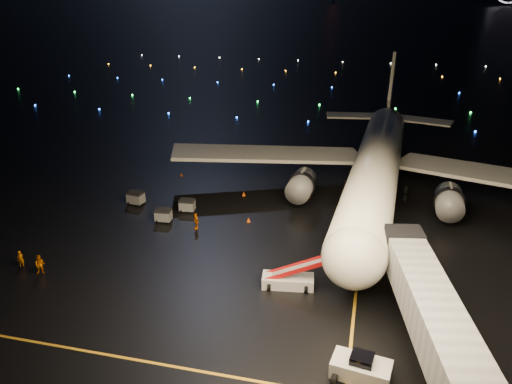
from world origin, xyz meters
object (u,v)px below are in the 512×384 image
at_px(pushback_tug, 361,366).
at_px(baggage_cart_2, 136,198).
at_px(baggage_cart_0, 187,205).
at_px(crew_b, 40,265).
at_px(baggage_cart_1, 163,215).
at_px(belt_loader, 288,270).
at_px(crew_a, 21,259).
at_px(airliner, 380,137).
at_px(crew_c, 196,221).

bearing_deg(pushback_tug, baggage_cart_2, 149.20).
bearing_deg(baggage_cart_2, baggage_cart_0, 2.79).
distance_m(crew_b, baggage_cart_0, 18.88).
distance_m(baggage_cart_1, baggage_cart_2, 6.69).
relative_size(belt_loader, baggage_cart_1, 3.79).
bearing_deg(crew_a, airliner, 15.20).
bearing_deg(airliner, baggage_cart_0, -149.95).
xyz_separation_m(crew_a, baggage_cart_1, (9.62, 12.71, -0.05)).
bearing_deg(crew_c, crew_a, -91.33).
bearing_deg(belt_loader, baggage_cart_2, 139.92).
distance_m(belt_loader, baggage_cart_2, 26.12).
xyz_separation_m(airliner, crew_a, (-33.60, -27.27, -7.03)).
xyz_separation_m(crew_b, baggage_cart_0, (8.54, 16.83, -0.21)).
distance_m(crew_a, baggage_cart_2, 17.13).
distance_m(airliner, crew_c, 25.92).
xyz_separation_m(baggage_cart_0, baggage_cart_1, (-1.67, -3.36, 0.01)).
bearing_deg(crew_c, baggage_cart_1, -143.35).
bearing_deg(baggage_cart_0, crew_a, -129.88).
height_order(airliner, crew_b, airliner).
distance_m(crew_b, baggage_cart_2, 17.43).
bearing_deg(baggage_cart_2, airliner, 27.08).
relative_size(belt_loader, crew_c, 3.60).
relative_size(baggage_cart_0, baggage_cart_2, 0.92).
height_order(crew_c, baggage_cart_0, crew_c).
height_order(crew_b, baggage_cart_1, crew_b).
distance_m(belt_loader, baggage_cart_1, 19.45).
height_order(pushback_tug, crew_b, pushback_tug).
height_order(baggage_cart_0, baggage_cart_2, baggage_cart_2).
bearing_deg(baggage_cart_1, airliner, 25.66).
distance_m(pushback_tug, baggage_cart_1, 31.19).
xyz_separation_m(baggage_cart_1, baggage_cart_2, (-5.44, 3.90, 0.06)).
xyz_separation_m(airliner, baggage_cart_1, (-23.98, -14.56, -7.08)).
distance_m(airliner, pushback_tug, 35.53).
distance_m(airliner, crew_a, 43.84).
relative_size(airliner, crew_a, 33.47).
relative_size(crew_c, baggage_cart_1, 1.05).
height_order(pushback_tug, baggage_cart_0, pushback_tug).
relative_size(crew_b, baggage_cart_1, 1.07).
distance_m(airliner, baggage_cart_0, 25.95).
bearing_deg(baggage_cart_0, crew_c, -62.51).
bearing_deg(baggage_cart_2, crew_b, -87.54).
height_order(crew_a, crew_c, crew_c).
height_order(airliner, pushback_tug, airliner).
relative_size(pushback_tug, belt_loader, 0.60).
height_order(belt_loader, baggage_cart_2, belt_loader).
relative_size(pushback_tug, baggage_cart_0, 2.28).
distance_m(crew_c, baggage_cart_1, 4.48).
xyz_separation_m(belt_loader, baggage_cart_0, (-14.95, 13.41, -0.91)).
height_order(belt_loader, crew_c, belt_loader).
bearing_deg(baggage_cart_0, baggage_cart_1, -121.31).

